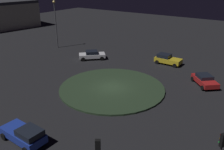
{
  "coord_description": "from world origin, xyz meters",
  "views": [
    {
      "loc": [
        22.07,
        15.38,
        12.81
      ],
      "look_at": [
        0.0,
        0.0,
        1.8
      ],
      "focal_mm": 38.82,
      "sensor_mm": 36.0,
      "label": 1
    }
  ],
  "objects_px": {
    "car_red": "(205,80)",
    "car_white": "(92,55)",
    "car_blue": "(24,134)",
    "streetlamp_southwest": "(55,19)",
    "car_yellow": "(167,59)"
  },
  "relations": [
    {
      "from": "car_yellow",
      "to": "streetlamp_southwest",
      "type": "xyz_separation_m",
      "value": [
        3.28,
        -21.06,
        4.76
      ]
    },
    {
      "from": "car_blue",
      "to": "car_red",
      "type": "relative_size",
      "value": 1.01
    },
    {
      "from": "streetlamp_southwest",
      "to": "car_white",
      "type": "bearing_deg",
      "value": 80.49
    },
    {
      "from": "car_blue",
      "to": "car_white",
      "type": "relative_size",
      "value": 0.97
    },
    {
      "from": "car_yellow",
      "to": "car_white",
      "type": "xyz_separation_m",
      "value": [
        4.93,
        -11.17,
        -0.03
      ]
    },
    {
      "from": "car_yellow",
      "to": "car_red",
      "type": "distance_m",
      "value": 8.56
    },
    {
      "from": "car_red",
      "to": "car_white",
      "type": "distance_m",
      "value": 18.24
    },
    {
      "from": "car_yellow",
      "to": "car_red",
      "type": "bearing_deg",
      "value": -34.18
    },
    {
      "from": "car_white",
      "to": "car_red",
      "type": "bearing_deg",
      "value": -43.12
    },
    {
      "from": "car_yellow",
      "to": "streetlamp_southwest",
      "type": "bearing_deg",
      "value": -170.92
    },
    {
      "from": "car_red",
      "to": "streetlamp_southwest",
      "type": "distance_m",
      "value": 28.58
    },
    {
      "from": "car_red",
      "to": "car_yellow",
      "type": "bearing_deg",
      "value": -166.46
    },
    {
      "from": "car_yellow",
      "to": "car_red",
      "type": "height_order",
      "value": "car_yellow"
    },
    {
      "from": "car_yellow",
      "to": "car_white",
      "type": "height_order",
      "value": "car_yellow"
    },
    {
      "from": "car_red",
      "to": "streetlamp_southwest",
      "type": "height_order",
      "value": "streetlamp_southwest"
    }
  ]
}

